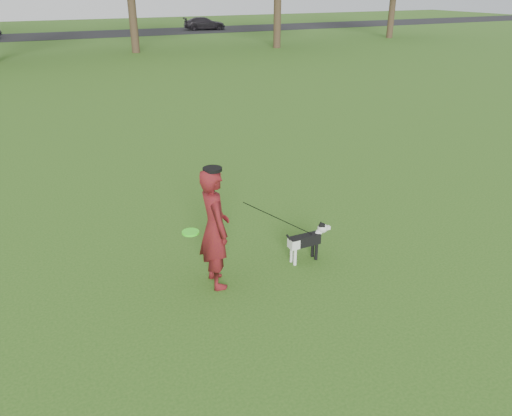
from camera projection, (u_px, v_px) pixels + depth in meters
ground at (291, 275)px, 7.33m from camera, size 120.00×120.00×0.00m
road at (47, 36)px, 40.16m from camera, size 120.00×7.00×0.02m
man at (215, 228)px, 6.77m from camera, size 0.45×0.65×1.73m
dog at (308, 239)px, 7.57m from camera, size 0.79×0.16×0.60m
car_right at (204, 23)px, 45.26m from camera, size 3.99×2.26×1.09m
man_held_items at (276, 218)px, 7.13m from camera, size 2.09×0.30×1.34m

